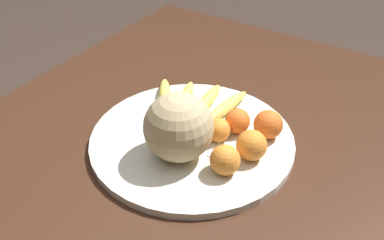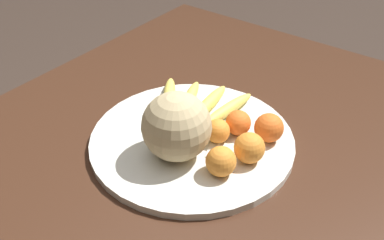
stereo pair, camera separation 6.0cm
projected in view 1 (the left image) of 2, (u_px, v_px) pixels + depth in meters
The scene contains 10 objects.
kitchen_table at pixel (199, 182), 1.07m from camera, with size 1.42×1.17×0.73m.
fruit_bowl at pixel (192, 140), 1.06m from camera, with size 0.48×0.48×0.02m.
melon at pixel (179, 127), 0.96m from camera, with size 0.15×0.15×0.15m.
banana_bunch at pixel (194, 103), 1.14m from camera, with size 0.22×0.24×0.03m.
orange_front_left at pixel (251, 145), 0.98m from camera, with size 0.07×0.07×0.07m.
orange_front_right at pixel (237, 121), 1.05m from camera, with size 0.06×0.06×0.06m.
orange_mid_center at pixel (218, 130), 1.03m from camera, with size 0.06×0.06×0.06m.
orange_back_left at pixel (225, 160), 0.94m from camera, with size 0.07×0.07×0.07m.
orange_back_right at pixel (268, 125), 1.04m from camera, with size 0.07×0.07×0.07m.
produce_tag at pixel (215, 147), 1.02m from camera, with size 0.08×0.05×0.00m.
Camera 1 is at (0.67, 0.41, 1.40)m, focal length 42.00 mm.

